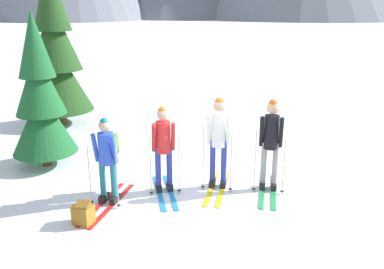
{
  "coord_description": "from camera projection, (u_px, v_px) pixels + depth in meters",
  "views": [
    {
      "loc": [
        0.3,
        -7.36,
        3.58
      ],
      "look_at": [
        0.03,
        0.4,
        1.05
      ],
      "focal_mm": 38.89,
      "sensor_mm": 36.0,
      "label": 1
    }
  ],
  "objects": [
    {
      "name": "ground_plane",
      "position": [
        190.0,
        192.0,
        8.11
      ],
      "size": [
        400.0,
        400.0,
        0.0
      ],
      "primitive_type": "plane",
      "color": "white"
    },
    {
      "name": "skier_in_blue",
      "position": [
        107.0,
        157.0,
        7.44
      ],
      "size": [
        0.71,
        1.79,
        1.62
      ],
      "color": "red",
      "rests_on": "ground"
    },
    {
      "name": "skier_in_red",
      "position": [
        163.0,
        144.0,
        7.89
      ],
      "size": [
        0.65,
        1.6,
        1.7
      ],
      "color": "#1E84D1",
      "rests_on": "ground"
    },
    {
      "name": "skier_in_white",
      "position": [
        219.0,
        139.0,
        8.01
      ],
      "size": [
        0.6,
        1.64,
        1.83
      ],
      "color": "yellow",
      "rests_on": "ground"
    },
    {
      "name": "skier_in_black",
      "position": [
        271.0,
        139.0,
        7.92
      ],
      "size": [
        0.6,
        1.6,
        1.82
      ],
      "color": "green",
      "rests_on": "ground"
    },
    {
      "name": "pine_tree_near",
      "position": [
        40.0,
        98.0,
        8.95
      ],
      "size": [
        1.41,
        1.41,
        3.4
      ],
      "color": "#51381E",
      "rests_on": "ground"
    },
    {
      "name": "pine_tree_mid",
      "position": [
        56.0,
        53.0,
        11.86
      ],
      "size": [
        1.92,
        1.92,
        4.64
      ],
      "color": "#51381E",
      "rests_on": "ground"
    },
    {
      "name": "backpack_on_snow_front",
      "position": [
        83.0,
        214.0,
        6.9
      ],
      "size": [
        0.39,
        0.34,
        0.38
      ],
      "color": "#99661E",
      "rests_on": "ground"
    }
  ]
}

